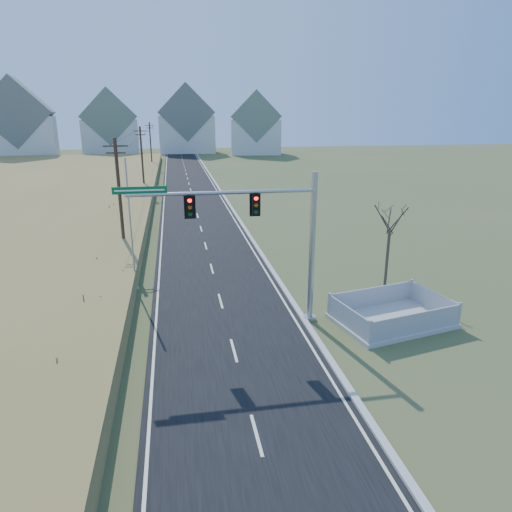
# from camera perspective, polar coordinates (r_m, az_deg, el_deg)

# --- Properties ---
(ground) EXTENTS (260.00, 260.00, 0.00)m
(ground) POSITION_cam_1_polar(r_m,az_deg,el_deg) (23.74, -3.43, -9.50)
(ground) COLOR #455629
(ground) RESTS_ON ground
(road) EXTENTS (8.00, 180.00, 0.06)m
(road) POSITION_cam_1_polar(r_m,az_deg,el_deg) (71.88, -8.32, 8.70)
(road) COLOR black
(road) RESTS_ON ground
(curb) EXTENTS (0.30, 180.00, 0.18)m
(curb) POSITION_cam_1_polar(r_m,az_deg,el_deg) (72.12, -4.99, 8.89)
(curb) COLOR #B2AFA8
(curb) RESTS_ON ground
(utility_pole_near) EXTENTS (1.80, 0.26, 9.00)m
(utility_pole_near) POSITION_cam_1_polar(r_m,az_deg,el_deg) (36.77, -16.67, 7.24)
(utility_pole_near) COLOR #422D1E
(utility_pole_near) RESTS_ON ground
(utility_pole_mid) EXTENTS (1.80, 0.26, 9.00)m
(utility_pole_mid) POSITION_cam_1_polar(r_m,az_deg,el_deg) (66.44, -14.05, 11.71)
(utility_pole_mid) COLOR #422D1E
(utility_pole_mid) RESTS_ON ground
(utility_pole_far) EXTENTS (1.80, 0.26, 9.00)m
(utility_pole_far) POSITION_cam_1_polar(r_m,az_deg,el_deg) (96.31, -13.03, 13.41)
(utility_pole_far) COLOR #422D1E
(utility_pole_far) RESTS_ON ground
(condo_nw) EXTENTS (17.69, 13.38, 19.05)m
(condo_nw) POSITION_cam_1_polar(r_m,az_deg,el_deg) (126.20, -27.53, 14.18)
(condo_nw) COLOR silver
(condo_nw) RESTS_ON ground
(condo_nnw) EXTENTS (14.93, 11.17, 17.03)m
(condo_nnw) POSITION_cam_1_polar(r_m,az_deg,el_deg) (130.03, -17.75, 14.98)
(condo_nnw) COLOR silver
(condo_nnw) RESTS_ON ground
(condo_n) EXTENTS (15.27, 10.20, 18.54)m
(condo_n) POSITION_cam_1_polar(r_m,az_deg,el_deg) (133.14, -8.68, 15.91)
(condo_n) COLOR silver
(condo_n) RESTS_ON ground
(condo_ne) EXTENTS (14.12, 10.51, 16.52)m
(condo_ne) POSITION_cam_1_polar(r_m,az_deg,el_deg) (127.08, -0.09, 15.69)
(condo_ne) COLOR silver
(condo_ne) RESTS_ON ground
(traffic_signal_mast) EXTENTS (10.05, 0.69, 8.00)m
(traffic_signal_mast) POSITION_cam_1_polar(r_m,az_deg,el_deg) (23.06, 2.51, 2.58)
(traffic_signal_mast) COLOR #9EA0A5
(traffic_signal_mast) RESTS_ON ground
(fence_enclosure) EXTENTS (6.56, 5.14, 1.33)m
(fence_enclosure) POSITION_cam_1_polar(r_m,az_deg,el_deg) (25.68, 16.59, -7.40)
(fence_enclosure) COLOR #B7B5AD
(fence_enclosure) RESTS_ON ground
(open_sign) EXTENTS (0.52, 0.16, 0.64)m
(open_sign) POSITION_cam_1_polar(r_m,az_deg,el_deg) (26.96, 13.16, -5.73)
(open_sign) COLOR white
(open_sign) RESTS_ON ground
(flagpole) EXTENTS (0.37, 0.37, 8.26)m
(flagpole) POSITION_cam_1_polar(r_m,az_deg,el_deg) (29.17, -15.26, 2.03)
(flagpole) COLOR #B7B5AD
(flagpole) RESTS_ON ground
(bare_tree) EXTENTS (2.21, 2.21, 5.85)m
(bare_tree) POSITION_cam_1_polar(r_m,az_deg,el_deg) (28.79, 16.50, 4.65)
(bare_tree) COLOR #4C3F33
(bare_tree) RESTS_ON ground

